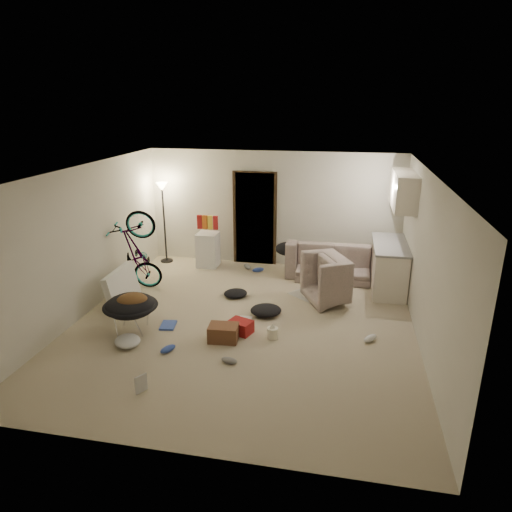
% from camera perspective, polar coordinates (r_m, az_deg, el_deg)
% --- Properties ---
extents(floor, '(5.50, 6.00, 0.02)m').
position_cam_1_polar(floor, '(7.64, -1.56, -8.46)').
color(floor, tan).
rests_on(floor, ground).
extents(ceiling, '(5.50, 6.00, 0.02)m').
position_cam_1_polar(ceiling, '(6.86, -1.75, 10.58)').
color(ceiling, white).
rests_on(ceiling, wall_back).
extents(wall_back, '(5.50, 0.02, 2.50)m').
position_cam_1_polar(wall_back, '(10.00, 2.18, 5.89)').
color(wall_back, beige).
rests_on(wall_back, floor).
extents(wall_front, '(5.50, 0.02, 2.50)m').
position_cam_1_polar(wall_front, '(4.52, -10.28, -11.38)').
color(wall_front, beige).
rests_on(wall_front, floor).
extents(wall_left, '(0.02, 6.00, 2.50)m').
position_cam_1_polar(wall_left, '(8.20, -20.83, 1.69)').
color(wall_left, beige).
rests_on(wall_left, floor).
extents(wall_right, '(0.02, 6.00, 2.50)m').
position_cam_1_polar(wall_right, '(7.10, 20.64, -0.86)').
color(wall_right, beige).
rests_on(wall_right, floor).
extents(doorway, '(0.85, 0.10, 2.04)m').
position_cam_1_polar(doorway, '(10.09, -0.13, 4.67)').
color(doorway, black).
rests_on(doorway, floor).
extents(door_trim, '(0.97, 0.04, 2.10)m').
position_cam_1_polar(door_trim, '(10.06, -0.16, 4.63)').
color(door_trim, black).
rests_on(door_trim, floor).
extents(floor_lamp, '(0.28, 0.28, 1.81)m').
position_cam_1_polar(floor_lamp, '(10.30, -11.53, 6.22)').
color(floor_lamp, black).
rests_on(floor_lamp, floor).
extents(kitchen_counter, '(0.60, 1.50, 0.88)m').
position_cam_1_polar(kitchen_counter, '(9.19, 16.22, -1.34)').
color(kitchen_counter, silver).
rests_on(kitchen_counter, floor).
extents(counter_top, '(0.64, 1.54, 0.04)m').
position_cam_1_polar(counter_top, '(9.05, 16.48, 1.39)').
color(counter_top, gray).
rests_on(counter_top, kitchen_counter).
extents(kitchen_uppers, '(0.38, 1.40, 0.65)m').
position_cam_1_polar(kitchen_uppers, '(8.82, 17.96, 7.86)').
color(kitchen_uppers, silver).
rests_on(kitchen_uppers, wall_right).
extents(sofa, '(1.94, 0.76, 0.57)m').
position_cam_1_polar(sofa, '(9.62, 9.67, -0.91)').
color(sofa, '#3C443B').
rests_on(sofa, floor).
extents(armchair, '(1.19, 1.25, 0.63)m').
position_cam_1_polar(armchair, '(8.54, 10.65, -3.33)').
color(armchair, '#3C443B').
rests_on(armchair, floor).
extents(bicycle, '(1.71, 0.90, 0.94)m').
position_cam_1_polar(bicycle, '(9.07, -14.48, -1.53)').
color(bicycle, black).
rests_on(bicycle, floor).
extents(book_asset, '(0.30, 0.28, 0.02)m').
position_cam_1_polar(book_asset, '(6.16, -14.79, -16.38)').
color(book_asset, maroon).
rests_on(book_asset, floor).
extents(mini_fridge, '(0.45, 0.45, 0.76)m').
position_cam_1_polar(mini_fridge, '(10.11, -6.01, 0.80)').
color(mini_fridge, white).
rests_on(mini_fridge, floor).
extents(snack_box_0, '(0.11, 0.08, 0.30)m').
position_cam_1_polar(snack_box_0, '(9.98, -7.07, 4.25)').
color(snack_box_0, maroon).
rests_on(snack_box_0, mini_fridge).
extents(snack_box_1, '(0.11, 0.08, 0.30)m').
position_cam_1_polar(snack_box_1, '(9.95, -6.41, 4.22)').
color(snack_box_1, '#C75D18').
rests_on(snack_box_1, mini_fridge).
extents(snack_box_2, '(0.11, 0.09, 0.30)m').
position_cam_1_polar(snack_box_2, '(9.91, -5.75, 4.19)').
color(snack_box_2, yellow).
rests_on(snack_box_2, mini_fridge).
extents(snack_box_3, '(0.11, 0.08, 0.30)m').
position_cam_1_polar(snack_box_3, '(9.88, -5.08, 4.16)').
color(snack_box_3, maroon).
rests_on(snack_box_3, mini_fridge).
extents(saucer_chair, '(0.86, 0.86, 0.61)m').
position_cam_1_polar(saucer_chair, '(7.50, -15.37, -6.57)').
color(saucer_chair, silver).
rests_on(saucer_chair, floor).
extents(hoodie, '(0.61, 0.57, 0.22)m').
position_cam_1_polar(hoodie, '(7.38, -15.24, -5.38)').
color(hoodie, brown).
rests_on(hoodie, saucer_chair).
extents(sofa_drape, '(0.58, 0.48, 0.28)m').
position_cam_1_polar(sofa_drape, '(9.60, 4.09, 0.89)').
color(sofa_drape, black).
rests_on(sofa_drape, sofa).
extents(tv_box, '(0.27, 1.01, 0.67)m').
position_cam_1_polar(tv_box, '(8.52, -16.41, -3.75)').
color(tv_box, silver).
rests_on(tv_box, floor).
extents(drink_case_a, '(0.47, 0.35, 0.25)m').
position_cam_1_polar(drink_case_a, '(7.09, -4.09, -9.56)').
color(drink_case_a, brown).
rests_on(drink_case_a, floor).
extents(drink_case_b, '(0.43, 0.37, 0.21)m').
position_cam_1_polar(drink_case_b, '(7.31, -1.95, -8.83)').
color(drink_case_b, maroon).
rests_on(drink_case_b, floor).
extents(juicer, '(0.17, 0.17, 0.25)m').
position_cam_1_polar(juicer, '(7.15, 2.08, -9.49)').
color(juicer, white).
rests_on(juicer, floor).
extents(newspaper, '(0.77, 0.75, 0.01)m').
position_cam_1_polar(newspaper, '(8.72, 6.44, -4.87)').
color(newspaper, '#B0ADA2').
rests_on(newspaper, floor).
extents(book_blue, '(0.28, 0.35, 0.03)m').
position_cam_1_polar(book_blue, '(7.67, -10.92, -8.49)').
color(book_blue, '#2F4AAA').
rests_on(book_blue, floor).
extents(book_white, '(0.23, 0.29, 0.03)m').
position_cam_1_polar(book_white, '(7.70, -1.44, -8.04)').
color(book_white, silver).
rests_on(book_white, floor).
extents(shoe_0, '(0.28, 0.22, 0.10)m').
position_cam_1_polar(shoe_0, '(9.79, 0.27, -1.73)').
color(shoe_0, '#2F4AAA').
rests_on(shoe_0, floor).
extents(shoe_1, '(0.25, 0.29, 0.10)m').
position_cam_1_polar(shoe_1, '(9.98, -1.11, -1.33)').
color(shoe_1, slate).
rests_on(shoe_1, floor).
extents(shoe_2, '(0.23, 0.28, 0.10)m').
position_cam_1_polar(shoe_2, '(6.94, -10.96, -11.33)').
color(shoe_2, '#2F4AAA').
rests_on(shoe_2, floor).
extents(shoe_3, '(0.25, 0.14, 0.09)m').
position_cam_1_polar(shoe_3, '(6.57, -3.37, -12.90)').
color(shoe_3, slate).
rests_on(shoe_3, floor).
extents(shoe_4, '(0.26, 0.28, 0.10)m').
position_cam_1_polar(shoe_4, '(7.30, 14.08, -9.95)').
color(shoe_4, white).
rests_on(shoe_4, floor).
extents(clothes_lump_a, '(0.64, 0.58, 0.17)m').
position_cam_1_polar(clothes_lump_a, '(7.88, 1.24, -6.80)').
color(clothes_lump_a, black).
rests_on(clothes_lump_a, floor).
extents(clothes_lump_b, '(0.57, 0.55, 0.13)m').
position_cam_1_polar(clothes_lump_b, '(8.59, -2.57, -4.68)').
color(clothes_lump_b, black).
rests_on(clothes_lump_b, floor).
extents(clothes_lump_c, '(0.57, 0.58, 0.14)m').
position_cam_1_polar(clothes_lump_c, '(7.24, -15.77, -10.19)').
color(clothes_lump_c, silver).
rests_on(clothes_lump_c, floor).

